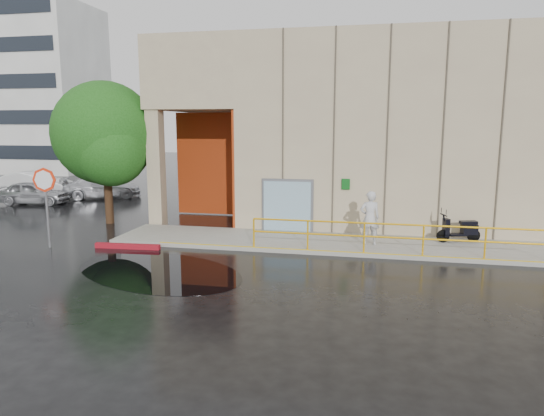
{
  "coord_description": "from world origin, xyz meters",
  "views": [
    {
      "loc": [
        3.48,
        -12.93,
        4.39
      ],
      "look_at": [
        0.18,
        3.0,
        1.58
      ],
      "focal_mm": 32.0,
      "sensor_mm": 36.0,
      "label": 1
    }
  ],
  "objects_px": {
    "person": "(370,218)",
    "stop_sign": "(45,191)",
    "scooter": "(460,223)",
    "car_b": "(34,185)",
    "car_c": "(102,187)",
    "car_a": "(33,193)",
    "tree_near": "(106,137)",
    "red_curb": "(127,246)"
  },
  "relations": [
    {
      "from": "red_curb",
      "to": "tree_near",
      "type": "height_order",
      "value": "tree_near"
    },
    {
      "from": "car_b",
      "to": "scooter",
      "type": "bearing_deg",
      "value": -115.26
    },
    {
      "from": "person",
      "to": "stop_sign",
      "type": "height_order",
      "value": "stop_sign"
    },
    {
      "from": "person",
      "to": "car_c",
      "type": "xyz_separation_m",
      "value": [
        -15.83,
        9.0,
        -0.46
      ]
    },
    {
      "from": "stop_sign",
      "to": "car_c",
      "type": "distance_m",
      "value": 12.15
    },
    {
      "from": "car_b",
      "to": "tree_near",
      "type": "relative_size",
      "value": 0.75
    },
    {
      "from": "stop_sign",
      "to": "red_curb",
      "type": "relative_size",
      "value": 1.21
    },
    {
      "from": "scooter",
      "to": "tree_near",
      "type": "distance_m",
      "value": 14.88
    },
    {
      "from": "scooter",
      "to": "person",
      "type": "bearing_deg",
      "value": -178.16
    },
    {
      "from": "car_b",
      "to": "tree_near",
      "type": "distance_m",
      "value": 11.35
    },
    {
      "from": "red_curb",
      "to": "car_c",
      "type": "bearing_deg",
      "value": 124.43
    },
    {
      "from": "person",
      "to": "car_b",
      "type": "xyz_separation_m",
      "value": [
        -20.15,
        8.58,
        -0.35
      ]
    },
    {
      "from": "person",
      "to": "stop_sign",
      "type": "bearing_deg",
      "value": -1.66
    },
    {
      "from": "person",
      "to": "car_c",
      "type": "distance_m",
      "value": 18.22
    },
    {
      "from": "stop_sign",
      "to": "tree_near",
      "type": "bearing_deg",
      "value": 106.82
    },
    {
      "from": "tree_near",
      "to": "stop_sign",
      "type": "bearing_deg",
      "value": -89.58
    },
    {
      "from": "red_curb",
      "to": "tree_near",
      "type": "bearing_deg",
      "value": 126.35
    },
    {
      "from": "stop_sign",
      "to": "car_a",
      "type": "bearing_deg",
      "value": 146.57
    },
    {
      "from": "person",
      "to": "scooter",
      "type": "height_order",
      "value": "person"
    },
    {
      "from": "scooter",
      "to": "car_c",
      "type": "height_order",
      "value": "scooter"
    },
    {
      "from": "person",
      "to": "red_curb",
      "type": "height_order",
      "value": "person"
    },
    {
      "from": "scooter",
      "to": "red_curb",
      "type": "distance_m",
      "value": 12.03
    },
    {
      "from": "scooter",
      "to": "red_curb",
      "type": "xyz_separation_m",
      "value": [
        -11.67,
        -2.82,
        -0.78
      ]
    },
    {
      "from": "stop_sign",
      "to": "car_c",
      "type": "height_order",
      "value": "stop_sign"
    },
    {
      "from": "red_curb",
      "to": "car_b",
      "type": "xyz_separation_m",
      "value": [
        -11.69,
        10.34,
        0.68
      ]
    },
    {
      "from": "tree_near",
      "to": "car_a",
      "type": "bearing_deg",
      "value": 149.97
    },
    {
      "from": "scooter",
      "to": "car_b",
      "type": "relative_size",
      "value": 0.35
    },
    {
      "from": "scooter",
      "to": "car_b",
      "type": "xyz_separation_m",
      "value": [
        -23.36,
        7.52,
        -0.1
      ]
    },
    {
      "from": "red_curb",
      "to": "tree_near",
      "type": "distance_m",
      "value": 6.11
    },
    {
      "from": "car_c",
      "to": "stop_sign",
      "type": "bearing_deg",
      "value": 176.86
    },
    {
      "from": "car_a",
      "to": "car_c",
      "type": "distance_m",
      "value": 3.77
    },
    {
      "from": "person",
      "to": "stop_sign",
      "type": "relative_size",
      "value": 0.67
    },
    {
      "from": "car_b",
      "to": "tree_near",
      "type": "xyz_separation_m",
      "value": [
        8.82,
        -6.45,
        3.06
      ]
    },
    {
      "from": "stop_sign",
      "to": "red_curb",
      "type": "bearing_deg",
      "value": 24.96
    },
    {
      "from": "car_b",
      "to": "car_a",
      "type": "bearing_deg",
      "value": -150.75
    },
    {
      "from": "scooter",
      "to": "car_b",
      "type": "bearing_deg",
      "value": 145.72
    },
    {
      "from": "tree_near",
      "to": "red_curb",
      "type": "bearing_deg",
      "value": -53.65
    },
    {
      "from": "person",
      "to": "tree_near",
      "type": "bearing_deg",
      "value": -23.29
    },
    {
      "from": "stop_sign",
      "to": "car_b",
      "type": "distance_m",
      "value": 14.0
    },
    {
      "from": "car_a",
      "to": "car_c",
      "type": "relative_size",
      "value": 0.84
    },
    {
      "from": "stop_sign",
      "to": "car_b",
      "type": "relative_size",
      "value": 0.62
    },
    {
      "from": "car_c",
      "to": "car_a",
      "type": "bearing_deg",
      "value": 112.19
    }
  ]
}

